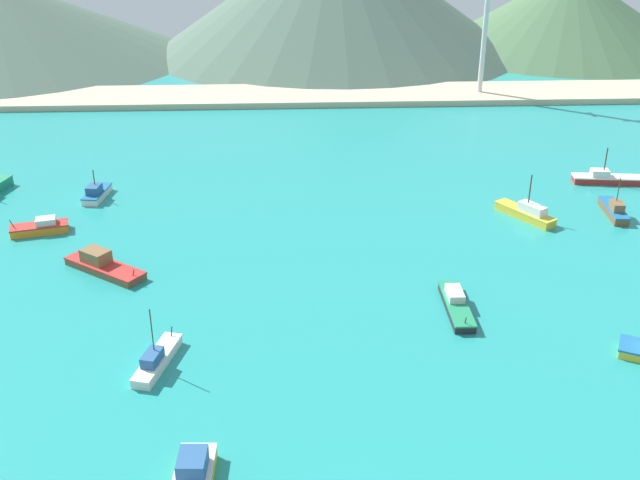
{
  "coord_description": "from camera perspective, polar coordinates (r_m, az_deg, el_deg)",
  "views": [
    {
      "loc": [
        -3.69,
        -39.58,
        41.76
      ],
      "look_at": [
        0.29,
        43.83,
        1.82
      ],
      "focal_mm": 41.93,
      "sensor_mm": 36.0,
      "label": 1
    }
  ],
  "objects": [
    {
      "name": "fishing_boat_4",
      "position": [
        114.33,
        -16.7,
        3.46
      ],
      "size": [
        3.2,
        7.15,
        4.46
      ],
      "color": "silver",
      "rests_on": "ground"
    },
    {
      "name": "fishing_boat_1",
      "position": [
        73.78,
        -12.36,
        -8.91
      ],
      "size": [
        3.93,
        8.56,
        6.51
      ],
      "color": "silver",
      "rests_on": "ground"
    },
    {
      "name": "hill_east",
      "position": [
        223.13,
        18.41,
        16.35
      ],
      "size": [
        71.46,
        71.46,
        21.58
      ],
      "color": "#476B47",
      "rests_on": "ground"
    },
    {
      "name": "fishing_boat_11",
      "position": [
        123.57,
        21.02,
        4.42
      ],
      "size": [
        10.82,
        3.78,
        5.64
      ],
      "color": "red",
      "rests_on": "ground"
    },
    {
      "name": "fishing_boat_13",
      "position": [
        92.44,
        -16.26,
        -1.84
      ],
      "size": [
        10.75,
        9.07,
        2.5
      ],
      "color": "brown",
      "rests_on": "ground"
    },
    {
      "name": "beach_strip",
      "position": [
        163.57,
        -1.38,
        10.98
      ],
      "size": [
        247.0,
        16.25,
        1.2
      ],
      "primitive_type": "cube",
      "color": "#C6B793",
      "rests_on": "ground"
    },
    {
      "name": "fishing_boat_3",
      "position": [
        105.27,
        -20.55,
        0.91
      ],
      "size": [
        7.76,
        4.35,
        2.32
      ],
      "color": "orange",
      "rests_on": "ground"
    },
    {
      "name": "fishing_boat_2",
      "position": [
        82.4,
        10.35,
        -4.83
      ],
      "size": [
        2.37,
        9.81,
        1.87
      ],
      "color": "#232328",
      "rests_on": "ground"
    },
    {
      "name": "fishing_boat_12",
      "position": [
        106.5,
        15.49,
        2.03
      ],
      "size": [
        6.84,
        9.04,
        6.46
      ],
      "color": "gold",
      "rests_on": "ground"
    },
    {
      "name": "ground",
      "position": [
        81.37,
        0.26,
        -5.52
      ],
      "size": [
        260.0,
        280.0,
        0.5
      ],
      "color": "teal"
    },
    {
      "name": "fishing_boat_8",
      "position": [
        111.58,
        21.52,
        2.16
      ],
      "size": [
        2.83,
        8.43,
        5.69
      ],
      "color": "brown",
      "rests_on": "ground"
    },
    {
      "name": "radio_tower",
      "position": [
        164.31,
        12.65,
        17.08
      ],
      "size": [
        3.76,
        3.01,
        37.59
      ],
      "color": "silver",
      "rests_on": "ground"
    }
  ]
}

